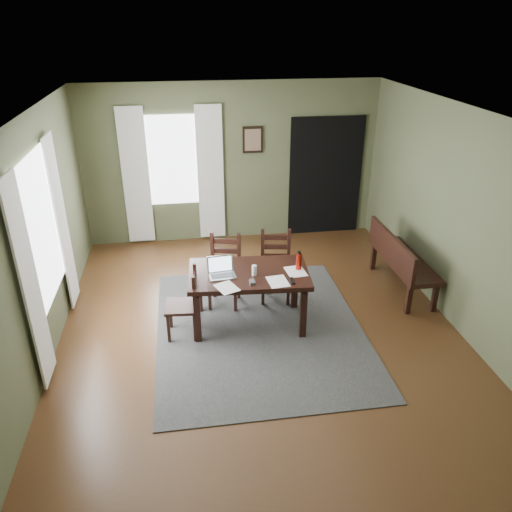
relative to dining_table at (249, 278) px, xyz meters
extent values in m
cube|color=#492C16|center=(0.11, -0.15, -0.67)|extent=(5.00, 6.00, 0.01)
cube|color=#4E5537|center=(0.11, 2.85, 0.68)|extent=(5.00, 0.02, 2.70)
cube|color=#4E5537|center=(0.11, -3.15, 0.68)|extent=(5.00, 0.02, 2.70)
cube|color=#4E5537|center=(-2.39, -0.15, 0.68)|extent=(0.02, 6.00, 2.70)
cube|color=#4E5537|center=(2.61, -0.15, 0.68)|extent=(0.02, 6.00, 2.70)
cube|color=white|center=(0.11, -0.15, 2.03)|extent=(5.00, 6.00, 0.02)
cube|color=#383838|center=(0.11, -0.15, -0.66)|extent=(2.60, 3.20, 0.01)
cube|color=black|center=(0.00, 0.00, 0.06)|extent=(1.55, 1.00, 0.06)
cube|color=black|center=(0.00, 0.00, 0.01)|extent=(1.38, 0.83, 0.05)
cube|color=black|center=(-0.67, -0.30, -0.33)|extent=(0.08, 0.08, 0.64)
cube|color=black|center=(-0.62, 0.39, -0.33)|extent=(0.08, 0.08, 0.64)
cube|color=black|center=(0.62, -0.39, -0.33)|extent=(0.08, 0.08, 0.64)
cube|color=black|center=(0.67, 0.30, -0.33)|extent=(0.08, 0.08, 0.64)
cube|color=black|center=(-0.86, -0.13, -0.25)|extent=(0.42, 0.42, 0.04)
cube|color=black|center=(-1.00, 0.04, -0.46)|extent=(0.04, 0.04, 0.38)
cube|color=black|center=(-0.68, 0.02, -0.46)|extent=(0.04, 0.04, 0.38)
cube|color=black|center=(-1.03, -0.28, -0.46)|extent=(0.04, 0.04, 0.38)
cube|color=black|center=(-0.71, -0.30, -0.46)|extent=(0.04, 0.04, 0.38)
cube|color=black|center=(-0.67, 0.03, 0.00)|extent=(0.05, 0.05, 0.49)
cube|color=black|center=(-0.69, -0.31, 0.00)|extent=(0.05, 0.05, 0.49)
cube|color=black|center=(-0.68, -0.14, -0.13)|extent=(0.05, 0.29, 0.07)
cube|color=black|center=(-0.68, -0.14, 0.00)|extent=(0.05, 0.29, 0.07)
cube|color=black|center=(-0.68, -0.14, 0.13)|extent=(0.05, 0.29, 0.07)
cube|color=black|center=(-0.27, 0.52, -0.21)|extent=(0.52, 0.52, 0.04)
cube|color=black|center=(-0.48, 0.39, -0.44)|extent=(0.05, 0.05, 0.42)
cube|color=black|center=(-0.39, 0.73, -0.44)|extent=(0.05, 0.05, 0.42)
cube|color=black|center=(-0.14, 0.31, -0.44)|extent=(0.05, 0.05, 0.42)
cube|color=black|center=(-0.05, 0.65, -0.44)|extent=(0.05, 0.05, 0.42)
cube|color=black|center=(-0.40, 0.75, 0.07)|extent=(0.06, 0.06, 0.53)
cube|color=black|center=(-0.04, 0.66, 0.07)|extent=(0.06, 0.06, 0.53)
cube|color=black|center=(-0.22, 0.71, -0.08)|extent=(0.32, 0.10, 0.07)
cube|color=black|center=(-0.22, 0.71, 0.07)|extent=(0.32, 0.10, 0.07)
cube|color=black|center=(-0.22, 0.71, 0.21)|extent=(0.32, 0.10, 0.07)
cube|color=black|center=(0.45, 0.56, -0.22)|extent=(0.49, 0.49, 0.04)
cube|color=black|center=(0.25, 0.42, -0.44)|extent=(0.05, 0.05, 0.42)
cube|color=black|center=(0.31, 0.76, -0.44)|extent=(0.05, 0.05, 0.42)
cube|color=black|center=(0.59, 0.36, -0.44)|extent=(0.05, 0.05, 0.42)
cube|color=black|center=(0.65, 0.70, -0.44)|extent=(0.05, 0.05, 0.42)
cube|color=black|center=(0.30, 0.78, 0.06)|extent=(0.05, 0.05, 0.53)
cube|color=black|center=(0.67, 0.72, 0.06)|extent=(0.05, 0.05, 0.53)
cube|color=black|center=(0.49, 0.75, -0.08)|extent=(0.32, 0.08, 0.07)
cube|color=black|center=(0.49, 0.75, 0.06)|extent=(0.32, 0.08, 0.07)
cube|color=black|center=(0.49, 0.75, 0.20)|extent=(0.32, 0.08, 0.07)
cube|color=black|center=(2.33, 0.58, -0.21)|extent=(0.49, 1.53, 0.07)
cube|color=black|center=(2.52, -0.08, -0.45)|extent=(0.07, 0.07, 0.43)
cube|color=black|center=(2.15, -0.08, -0.45)|extent=(0.07, 0.07, 0.43)
cube|color=black|center=(2.52, 1.23, -0.45)|extent=(0.07, 0.07, 0.43)
cube|color=black|center=(2.15, 1.23, -0.45)|extent=(0.07, 0.07, 0.43)
cube|color=black|center=(2.12, 0.58, 0.01)|extent=(0.05, 1.53, 0.37)
cube|color=#B7B7BC|center=(-0.34, -0.07, 0.10)|extent=(0.35, 0.26, 0.02)
cube|color=#B7B7BC|center=(-0.35, 0.05, 0.21)|extent=(0.33, 0.09, 0.21)
cube|color=silver|center=(-0.35, 0.04, 0.21)|extent=(0.29, 0.07, 0.17)
cube|color=#3F3F42|center=(-0.34, -0.08, 0.11)|extent=(0.29, 0.16, 0.00)
cube|color=#3F3F42|center=(0.00, -0.29, 0.11)|extent=(0.06, 0.11, 0.03)
cube|color=black|center=(0.49, -0.32, 0.10)|extent=(0.05, 0.16, 0.02)
cylinder|color=silver|center=(0.06, -0.09, 0.16)|extent=(0.07, 0.07, 0.13)
cylinder|color=#9B1A0B|center=(0.63, -0.02, 0.20)|extent=(0.09, 0.09, 0.21)
cylinder|color=black|center=(0.63, -0.02, 0.32)|extent=(0.05, 0.05, 0.03)
cube|color=white|center=(-0.31, -0.35, 0.09)|extent=(0.32, 0.35, 0.00)
cube|color=white|center=(0.31, -0.30, 0.09)|extent=(0.26, 0.32, 0.00)
cube|color=white|center=(0.58, -0.08, 0.09)|extent=(0.26, 0.32, 0.00)
cube|color=white|center=(-2.36, 0.05, 0.78)|extent=(0.01, 1.30, 1.70)
cube|color=white|center=(-0.89, 2.82, 0.78)|extent=(1.00, 0.01, 1.50)
cube|color=silver|center=(-2.33, -0.77, 0.53)|extent=(0.03, 0.48, 2.30)
cube|color=silver|center=(-2.33, 0.87, 0.53)|extent=(0.03, 0.48, 2.30)
cube|color=silver|center=(-1.51, 2.79, 0.53)|extent=(0.44, 0.03, 2.30)
cube|color=silver|center=(-0.27, 2.79, 0.53)|extent=(0.44, 0.03, 2.30)
cube|color=black|center=(0.46, 2.82, 1.08)|extent=(0.34, 0.03, 0.44)
cube|color=brown|center=(0.46, 2.80, 1.08)|extent=(0.27, 0.01, 0.36)
cube|color=black|center=(1.76, 2.82, 0.38)|extent=(1.30, 0.03, 2.10)
camera|label=1|loc=(-0.73, -5.44, 3.00)|focal=35.00mm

